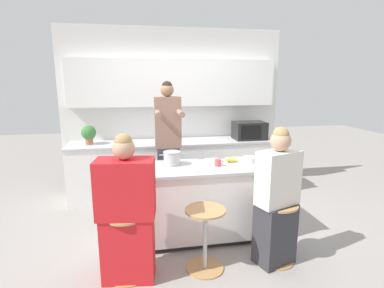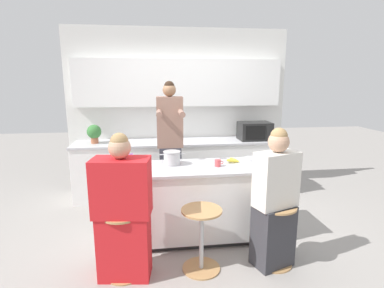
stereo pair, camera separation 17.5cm
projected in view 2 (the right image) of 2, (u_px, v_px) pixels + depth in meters
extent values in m
plane|color=gray|center=(193.00, 236.00, 3.64)|extent=(16.00, 16.00, 0.00)
cube|color=silver|center=(179.00, 111.00, 5.06)|extent=(3.64, 0.06, 2.70)
cube|color=white|center=(179.00, 83.00, 4.85)|extent=(3.35, 0.16, 0.75)
cube|color=white|center=(181.00, 169.00, 4.91)|extent=(3.35, 0.60, 0.88)
cube|color=#BCBCC1|center=(181.00, 142.00, 4.82)|extent=(3.38, 0.63, 0.03)
cube|color=black|center=(193.00, 234.00, 3.64)|extent=(1.77, 0.56, 0.06)
cube|color=white|center=(193.00, 201.00, 3.55)|extent=(1.85, 0.64, 0.80)
cube|color=#BCBCC1|center=(193.00, 168.00, 3.46)|extent=(1.89, 0.68, 0.03)
cylinder|color=tan|center=(125.00, 273.00, 2.94)|extent=(0.38, 0.38, 0.01)
cylinder|color=#B7BABC|center=(123.00, 244.00, 2.88)|extent=(0.04, 0.04, 0.61)
cylinder|color=tan|center=(122.00, 214.00, 2.81)|extent=(0.40, 0.40, 0.02)
cylinder|color=tan|center=(201.00, 268.00, 3.02)|extent=(0.38, 0.38, 0.01)
cylinder|color=#B7BABC|center=(201.00, 240.00, 2.95)|extent=(0.04, 0.04, 0.61)
cylinder|color=tan|center=(202.00, 210.00, 2.89)|extent=(0.40, 0.40, 0.02)
cylinder|color=tan|center=(273.00, 262.00, 3.12)|extent=(0.38, 0.38, 0.01)
cylinder|color=#B7BABC|center=(275.00, 235.00, 3.05)|extent=(0.04, 0.04, 0.61)
cylinder|color=tan|center=(276.00, 206.00, 2.99)|extent=(0.40, 0.40, 0.02)
cube|color=#383842|center=(171.00, 182.00, 4.12)|extent=(0.30, 0.23, 0.99)
cube|color=#896656|center=(170.00, 122.00, 3.95)|extent=(0.35, 0.23, 0.67)
cylinder|color=#896656|center=(159.00, 113.00, 3.62)|extent=(0.08, 0.37, 0.07)
cylinder|color=#896656|center=(181.00, 113.00, 3.65)|extent=(0.08, 0.37, 0.07)
sphere|color=#936B4C|center=(169.00, 90.00, 3.86)|extent=(0.18, 0.18, 0.17)
sphere|color=black|center=(169.00, 86.00, 3.85)|extent=(0.14, 0.14, 0.13)
cube|color=red|center=(125.00, 246.00, 2.85)|extent=(0.51, 0.33, 0.64)
cube|color=red|center=(122.00, 187.00, 2.72)|extent=(0.55, 0.35, 0.54)
sphere|color=tan|center=(120.00, 148.00, 2.65)|extent=(0.22, 0.22, 0.20)
sphere|color=#A37F51|center=(119.00, 142.00, 2.63)|extent=(0.18, 0.18, 0.16)
cube|color=#333338|center=(273.00, 235.00, 3.03)|extent=(0.45, 0.38, 0.64)
cube|color=silver|center=(276.00, 180.00, 2.91)|extent=(0.48, 0.35, 0.55)
sphere|color=tan|center=(279.00, 142.00, 2.83)|extent=(0.26, 0.26, 0.20)
sphere|color=#A37F51|center=(279.00, 136.00, 2.82)|extent=(0.21, 0.21, 0.16)
cylinder|color=#B7BABC|center=(172.00, 158.00, 3.51)|extent=(0.19, 0.19, 0.15)
cylinder|color=#B7BABC|center=(172.00, 152.00, 3.50)|extent=(0.20, 0.20, 0.01)
cylinder|color=#B7BABC|center=(162.00, 155.00, 3.49)|extent=(0.05, 0.01, 0.01)
cylinder|color=#B7BABC|center=(182.00, 154.00, 3.52)|extent=(0.05, 0.01, 0.01)
cylinder|color=#B7BABC|center=(252.00, 160.00, 3.61)|extent=(0.20, 0.20, 0.06)
cylinder|color=#DB4C51|center=(218.00, 163.00, 3.45)|extent=(0.07, 0.07, 0.08)
torus|color=#DB4C51|center=(222.00, 162.00, 3.46)|extent=(0.04, 0.01, 0.04)
ellipsoid|color=yellow|center=(232.00, 161.00, 3.59)|extent=(0.14, 0.05, 0.06)
ellipsoid|color=yellow|center=(229.00, 160.00, 3.62)|extent=(0.11, 0.13, 0.06)
ellipsoid|color=yellow|center=(234.00, 160.00, 3.63)|extent=(0.12, 0.12, 0.06)
cube|color=#7A428E|center=(130.00, 161.00, 3.39)|extent=(0.08, 0.08, 0.16)
cylinder|color=white|center=(129.00, 153.00, 3.37)|extent=(0.03, 0.03, 0.02)
cube|color=black|center=(255.00, 131.00, 4.90)|extent=(0.51, 0.36, 0.29)
cube|color=black|center=(256.00, 133.00, 4.72)|extent=(0.32, 0.01, 0.22)
cube|color=black|center=(270.00, 133.00, 4.75)|extent=(0.09, 0.01, 0.23)
cylinder|color=#A86042|center=(95.00, 140.00, 4.63)|extent=(0.11, 0.11, 0.09)
sphere|color=#387538|center=(94.00, 132.00, 4.60)|extent=(0.22, 0.22, 0.22)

